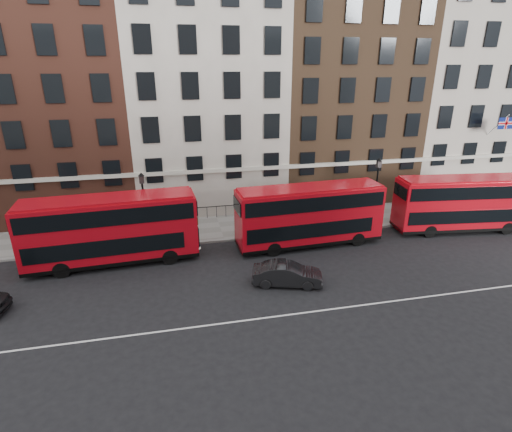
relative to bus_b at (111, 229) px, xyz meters
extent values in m
plane|color=black|center=(7.60, -6.14, -2.45)|extent=(120.00, 120.00, 0.00)
cube|color=gray|center=(7.60, 4.36, -2.38)|extent=(80.00, 5.00, 0.15)
cube|color=gray|center=(7.60, 1.86, -2.37)|extent=(80.00, 0.30, 0.16)
cube|color=white|center=(7.60, -8.14, -2.45)|extent=(70.00, 0.12, 0.01)
cube|color=brown|center=(-5.20, 11.86, 8.55)|extent=(12.80, 10.00, 22.00)
cube|color=#AAA396|center=(7.60, 11.86, 7.05)|extent=(12.80, 10.00, 19.00)
cube|color=brown|center=(20.40, 11.86, 8.05)|extent=(12.80, 10.00, 21.00)
cube|color=#B3A99B|center=(33.20, 11.86, 7.55)|extent=(12.80, 10.00, 20.00)
cube|color=red|center=(0.04, 0.00, -0.06)|extent=(10.95, 3.22, 4.07)
cube|color=black|center=(0.04, 0.00, -1.97)|extent=(10.96, 3.26, 0.25)
cube|color=black|center=(-0.27, -0.02, -0.75)|extent=(9.72, 3.23, 1.08)
cube|color=black|center=(0.04, 0.00, 1.20)|extent=(10.55, 3.28, 1.03)
cube|color=red|center=(0.04, 0.00, 2.03)|extent=(10.63, 3.00, 0.19)
cube|color=black|center=(5.48, 0.33, -0.86)|extent=(0.22, 2.27, 1.34)
cube|color=black|center=(5.48, 0.33, 0.25)|extent=(0.20, 1.96, 0.43)
cylinder|color=black|center=(3.60, -0.94, -1.94)|extent=(1.05, 0.35, 1.03)
cylinder|color=black|center=(3.46, 1.37, -1.94)|extent=(1.05, 0.35, 1.03)
cylinder|color=black|center=(-2.98, -1.34, -1.94)|extent=(1.05, 0.35, 1.03)
cylinder|color=black|center=(-3.12, 0.97, -1.94)|extent=(1.05, 0.35, 1.03)
cube|color=red|center=(13.51, 0.00, -0.14)|extent=(10.57, 3.03, 3.93)
cube|color=black|center=(13.51, 0.00, -1.99)|extent=(10.57, 3.07, 0.24)
cube|color=black|center=(13.21, -0.01, -0.81)|extent=(9.38, 3.05, 1.05)
cube|color=black|center=(13.51, 0.00, 1.08)|extent=(10.18, 3.09, 1.00)
cube|color=red|center=(13.51, 0.00, 1.88)|extent=(10.26, 2.82, 0.18)
cube|color=black|center=(18.77, 0.28, -0.91)|extent=(0.19, 2.19, 1.29)
cube|color=black|center=(18.77, 0.28, 0.15)|extent=(0.18, 1.89, 0.42)
cylinder|color=black|center=(16.95, -0.93, -1.96)|extent=(1.01, 0.33, 1.00)
cylinder|color=black|center=(16.83, 1.29, -1.96)|extent=(1.01, 0.33, 1.00)
cylinder|color=black|center=(10.59, -1.27, -1.96)|extent=(1.01, 0.33, 1.00)
cylinder|color=black|center=(10.47, 0.96, -1.96)|extent=(1.01, 0.33, 1.00)
cube|color=red|center=(26.02, 0.00, -0.18)|extent=(10.46, 3.61, 3.86)
cube|color=black|center=(26.02, 0.00, -1.99)|extent=(10.47, 3.65, 0.23)
cube|color=black|center=(25.73, 0.04, -0.84)|extent=(9.31, 3.55, 1.02)
cube|color=black|center=(26.02, 0.00, 1.01)|extent=(10.08, 3.64, 0.98)
cube|color=red|center=(26.02, 0.00, 1.79)|extent=(10.15, 3.38, 0.18)
cylinder|color=black|center=(29.19, -1.47, -1.97)|extent=(1.00, 0.38, 0.98)
cylinder|color=black|center=(29.44, 0.70, -1.97)|extent=(1.00, 0.38, 0.98)
cylinder|color=black|center=(22.99, -0.74, -1.97)|extent=(1.00, 0.38, 0.98)
cylinder|color=black|center=(23.24, 1.43, -1.97)|extent=(1.00, 0.38, 0.98)
imported|color=black|center=(10.40, -5.11, -1.77)|extent=(4.40, 2.56, 1.37)
cylinder|color=black|center=(2.08, 2.34, 0.00)|extent=(0.14, 0.14, 4.60)
cylinder|color=black|center=(2.08, 2.34, -2.00)|extent=(0.32, 0.32, 0.60)
cube|color=#262626|center=(2.08, 2.34, 2.55)|extent=(0.32, 0.32, 0.55)
cone|color=black|center=(2.08, 2.34, 2.90)|extent=(0.44, 0.44, 0.25)
cylinder|color=black|center=(20.19, 2.93, 0.00)|extent=(0.14, 0.14, 4.60)
cylinder|color=black|center=(20.19, 2.93, -2.00)|extent=(0.32, 0.32, 0.60)
cube|color=#262626|center=(20.19, 2.93, 2.55)|extent=(0.32, 0.32, 0.55)
cone|color=black|center=(20.19, 2.93, 2.90)|extent=(0.44, 0.44, 0.25)
cylinder|color=black|center=(28.73, 2.30, -1.00)|extent=(0.12, 0.12, 2.60)
cube|color=black|center=(28.73, 2.15, 0.60)|extent=(0.25, 0.30, 0.75)
sphere|color=red|center=(28.73, 1.98, 0.82)|extent=(0.14, 0.14, 0.14)
sphere|color=#0C9919|center=(28.73, 1.98, 0.38)|extent=(0.14, 0.14, 0.14)
camera|label=1|loc=(4.12, -25.16, 9.98)|focal=28.00mm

